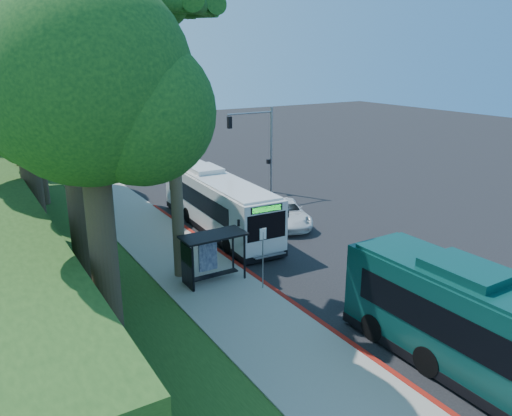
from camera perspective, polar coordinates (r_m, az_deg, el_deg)
ground at (r=31.09m, az=4.32°, el=-3.51°), size 140.00×140.00×0.00m
sidewalk at (r=27.74m, az=-8.12°, el=-6.13°), size 4.50×70.00×0.12m
red_curb at (r=25.44m, az=0.34°, el=-8.16°), size 0.25×30.00×0.13m
grass_verge at (r=30.84m, az=-21.71°, el=-4.85°), size 8.00×70.00×0.06m
bus_shelter at (r=24.67m, az=-5.53°, el=-4.67°), size 3.20×1.51×2.55m
stop_sign_pole at (r=23.66m, az=0.80°, el=-4.84°), size 0.35×0.06×3.17m
traffic_signal_pole at (r=40.06m, az=0.52°, el=7.77°), size 4.10×0.30×7.00m
palm_tree at (r=23.83m, az=-10.01°, el=20.36°), size 4.20×4.20×14.40m
tree_0 at (r=24.01m, az=-21.00°, el=16.70°), size 8.40×8.00×15.70m
tree_1 at (r=31.81m, az=-26.06°, el=18.74°), size 10.50×10.00×18.26m
tree_2 at (r=39.89m, az=-24.76°, el=14.97°), size 8.82×8.40×15.12m
tree_4 at (r=55.85m, az=-26.36°, el=14.19°), size 8.40×8.00×14.14m
tree_5 at (r=63.93m, az=-26.14°, el=13.68°), size 7.35×7.00×12.86m
tree_6 at (r=18.08m, az=-18.34°, el=12.40°), size 7.56×7.20×13.74m
white_bus at (r=32.31m, az=-4.47°, el=0.73°), size 3.28×12.77×3.77m
pickup at (r=33.41m, az=3.33°, el=-0.59°), size 4.30×6.17×1.56m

